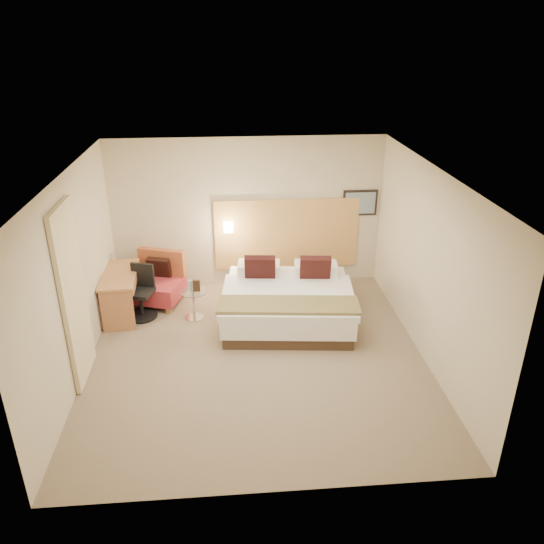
{
  "coord_description": "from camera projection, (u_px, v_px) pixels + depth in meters",
  "views": [
    {
      "loc": [
        -0.34,
        -6.49,
        4.34
      ],
      "look_at": [
        0.26,
        0.49,
        1.12
      ],
      "focal_mm": 35.0,
      "sensor_mm": 36.0,
      "label": 1
    }
  ],
  "objects": [
    {
      "name": "ceiling",
      "position": [
        254.0,
        173.0,
        6.58
      ],
      "size": [
        4.8,
        5.0,
        0.02
      ],
      "primitive_type": "cube",
      "color": "white",
      "rests_on": "floor"
    },
    {
      "name": "bottle_a",
      "position": [
        190.0,
        285.0,
        8.54
      ],
      "size": [
        0.05,
        0.05,
        0.18
      ],
      "primitive_type": "cylinder",
      "rotation": [
        0.0,
        0.0,
        0.0
      ],
      "color": "#93C6E4",
      "rests_on": "side_table"
    },
    {
      "name": "curtain",
      "position": [
        73.0,
        296.0,
        6.8
      ],
      "size": [
        0.06,
        0.9,
        2.42
      ],
      "primitive_type": "cube",
      "color": "beige",
      "rests_on": "wall_left"
    },
    {
      "name": "side_table",
      "position": [
        194.0,
        303.0,
        8.62
      ],
      "size": [
        0.44,
        0.44,
        0.49
      ],
      "color": "silver",
      "rests_on": "floor"
    },
    {
      "name": "bed",
      "position": [
        287.0,
        300.0,
        8.61
      ],
      "size": [
        2.24,
        2.2,
        1.01
      ],
      "color": "#3C2B1E",
      "rests_on": "floor"
    },
    {
      "name": "desk_chair",
      "position": [
        141.0,
        296.0,
        8.65
      ],
      "size": [
        0.62,
        0.62,
        0.88
      ],
      "color": "black",
      "rests_on": "floor"
    },
    {
      "name": "art_canvas",
      "position": [
        360.0,
        203.0,
        9.47
      ],
      "size": [
        0.54,
        0.01,
        0.39
      ],
      "primitive_type": "cube",
      "color": "gray",
      "rests_on": "wall_back"
    },
    {
      "name": "wall_left",
      "position": [
        73.0,
        279.0,
        6.96
      ],
      "size": [
        0.02,
        5.0,
        2.7
      ],
      "primitive_type": "cube",
      "color": "beige",
      "rests_on": "floor"
    },
    {
      "name": "menu_folder",
      "position": [
        196.0,
        286.0,
        8.5
      ],
      "size": [
        0.11,
        0.04,
        0.19
      ],
      "primitive_type": "cube",
      "rotation": [
        0.0,
        0.0,
        0.0
      ],
      "color": "#332115",
      "rests_on": "side_table"
    },
    {
      "name": "lamp_shade",
      "position": [
        228.0,
        227.0,
        9.34
      ],
      "size": [
        0.15,
        0.15,
        0.15
      ],
      "primitive_type": "cube",
      "color": "#F8E7C1",
      "rests_on": "wall_back"
    },
    {
      "name": "wall_front",
      "position": [
        271.0,
        386.0,
        4.88
      ],
      "size": [
        4.8,
        0.02,
        2.7
      ],
      "primitive_type": "cube",
      "color": "beige",
      "rests_on": "floor"
    },
    {
      "name": "wall_back",
      "position": [
        248.0,
        213.0,
        9.42
      ],
      "size": [
        4.8,
        0.02,
        2.7
      ],
      "primitive_type": "cube",
      "color": "beige",
      "rests_on": "floor"
    },
    {
      "name": "desk",
      "position": [
        122.0,
        282.0,
        8.62
      ],
      "size": [
        0.61,
        1.22,
        0.74
      ],
      "color": "#AF7544",
      "rests_on": "floor"
    },
    {
      "name": "lounge_chair",
      "position": [
        158.0,
        283.0,
        9.13
      ],
      "size": [
        1.02,
        0.95,
        0.88
      ],
      "color": "tan",
      "rests_on": "floor"
    },
    {
      "name": "headboard_panel",
      "position": [
        287.0,
        234.0,
        9.61
      ],
      "size": [
        2.6,
        0.04,
        1.3
      ],
      "primitive_type": "cube",
      "color": "tan",
      "rests_on": "wall_back"
    },
    {
      "name": "art_frame",
      "position": [
        360.0,
        203.0,
        9.49
      ],
      "size": [
        0.62,
        0.03,
        0.47
      ],
      "primitive_type": "cube",
      "color": "black",
      "rests_on": "wall_back"
    },
    {
      "name": "lamp_arm",
      "position": [
        228.0,
        226.0,
        9.4
      ],
      "size": [
        0.02,
        0.12,
        0.02
      ],
      "primitive_type": "cylinder",
      "rotation": [
        1.57,
        0.0,
        0.0
      ],
      "color": "silver",
      "rests_on": "wall_back"
    },
    {
      "name": "wall_right",
      "position": [
        429.0,
        266.0,
        7.34
      ],
      "size": [
        0.02,
        5.0,
        2.7
      ],
      "primitive_type": "cube",
      "color": "beige",
      "rests_on": "floor"
    },
    {
      "name": "floor",
      "position": [
        257.0,
        357.0,
        7.72
      ],
      "size": [
        4.8,
        5.0,
        0.02
      ],
      "primitive_type": "cube",
      "color": "#7D6B54",
      "rests_on": "ground"
    }
  ]
}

